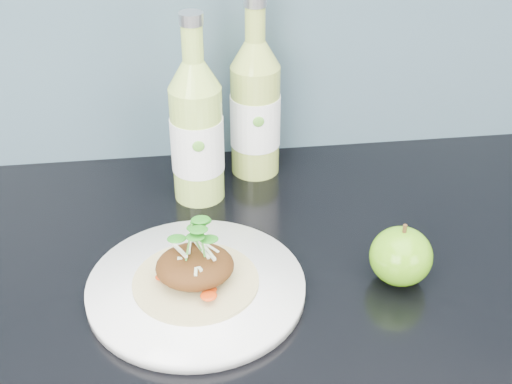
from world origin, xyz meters
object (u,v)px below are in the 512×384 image
at_px(green_apple, 401,256).
at_px(cider_bottle_right, 255,109).
at_px(cider_bottle_left, 197,132).
at_px(dinner_plate, 196,288).

distance_m(green_apple, cider_bottle_right, 0.33).
bearing_deg(green_apple, cider_bottle_left, 136.00).
relative_size(dinner_plate, green_apple, 2.77).
bearing_deg(cider_bottle_left, cider_bottle_right, 25.20).
bearing_deg(cider_bottle_left, dinner_plate, -104.00).
bearing_deg(dinner_plate, green_apple, -1.31).
xyz_separation_m(dinner_plate, cider_bottle_left, (0.02, 0.22, 0.10)).
height_order(dinner_plate, cider_bottle_right, cider_bottle_right).
distance_m(cider_bottle_left, cider_bottle_right, 0.11).
relative_size(green_apple, cider_bottle_right, 0.37).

